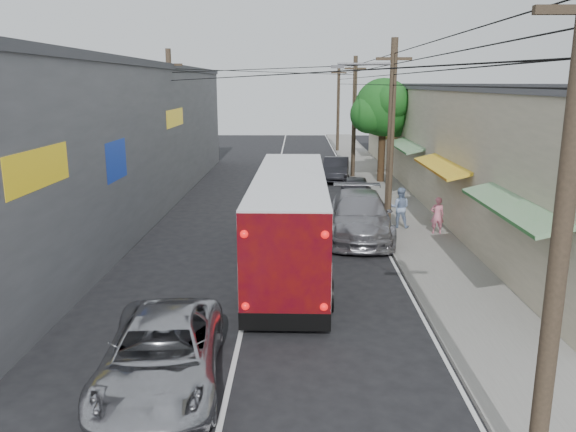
% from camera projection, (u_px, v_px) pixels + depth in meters
% --- Properties ---
extents(ground, '(120.00, 120.00, 0.00)m').
position_uv_depth(ground, '(223.00, 413.00, 10.95)').
color(ground, black).
rests_on(ground, ground).
extents(sidewalk, '(3.00, 80.00, 0.12)m').
position_uv_depth(sidewalk, '(391.00, 201.00, 30.29)').
color(sidewalk, slate).
rests_on(sidewalk, ground).
extents(building_right, '(7.09, 40.00, 6.25)m').
position_uv_depth(building_right, '(467.00, 140.00, 31.45)').
color(building_right, beige).
rests_on(building_right, ground).
extents(building_left, '(7.20, 36.00, 7.25)m').
position_uv_depth(building_left, '(97.00, 137.00, 27.75)').
color(building_left, gray).
rests_on(building_left, ground).
extents(utility_poles, '(11.80, 45.28, 8.00)m').
position_uv_depth(utility_poles, '(329.00, 125.00, 29.72)').
color(utility_poles, '#473828').
rests_on(utility_poles, ground).
extents(street_tree, '(4.40, 4.00, 6.60)m').
position_uv_depth(street_tree, '(384.00, 109.00, 35.07)').
color(street_tree, '#3F2B19').
rests_on(street_tree, ground).
extents(coach_bus, '(2.72, 11.38, 3.27)m').
position_uv_depth(coach_bus, '(290.00, 219.00, 19.39)').
color(coach_bus, silver).
rests_on(coach_bus, ground).
extents(jeepney, '(2.88, 5.42, 1.45)m').
position_uv_depth(jeepney, '(162.00, 354.00, 11.78)').
color(jeepney, '#AAAAB0').
rests_on(jeepney, ground).
extents(parked_suv, '(2.92, 6.45, 1.83)m').
position_uv_depth(parked_suv, '(360.00, 215.00, 23.32)').
color(parked_suv, gray).
rests_on(parked_suv, ground).
extents(parked_car_mid, '(1.94, 4.10, 1.36)m').
position_uv_depth(parked_car_mid, '(356.00, 190.00, 30.18)').
color(parked_car_mid, '#29292E').
rests_on(parked_car_mid, ground).
extents(parked_car_far, '(2.10, 4.71, 1.50)m').
position_uv_depth(parked_car_far, '(336.00, 169.00, 36.98)').
color(parked_car_far, black).
rests_on(parked_car_far, ground).
extents(pedestrian_near, '(0.57, 0.38, 1.56)m').
position_uv_depth(pedestrian_near, '(437.00, 215.00, 23.41)').
color(pedestrian_near, pink).
rests_on(pedestrian_near, sidewalk).
extents(pedestrian_far, '(0.98, 0.84, 1.76)m').
position_uv_depth(pedestrian_far, '(400.00, 208.00, 24.39)').
color(pedestrian_far, '#89A1C8').
rests_on(pedestrian_far, sidewalk).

